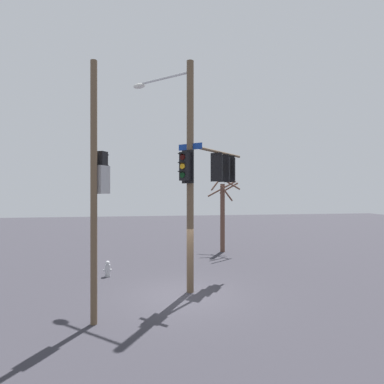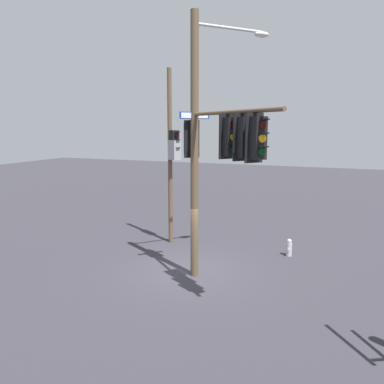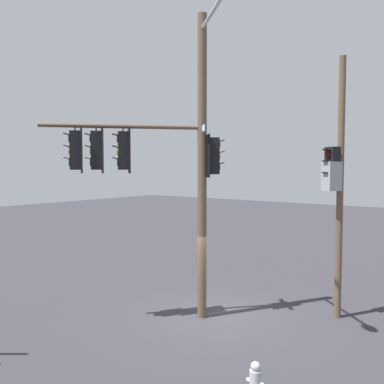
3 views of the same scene
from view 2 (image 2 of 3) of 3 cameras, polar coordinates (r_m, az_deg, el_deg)
The scene contains 4 objects.
ground_plane at distance 14.55m, azimuth -0.58°, elevation -11.80°, with size 80.00×80.00×0.00m, color #312F36.
main_signal_pole_assembly at distance 12.28m, azimuth 2.95°, elevation 8.19°, with size 5.51×4.08×9.12m.
secondary_pole_assembly at distance 17.09m, azimuth -3.02°, elevation 5.90°, with size 0.56×0.71×7.89m.
fire_hydrant at distance 16.55m, azimuth 14.39°, elevation -8.14°, with size 0.38×0.24×0.73m.
Camera 2 is at (12.49, 5.19, 5.38)m, focal length 35.46 mm.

